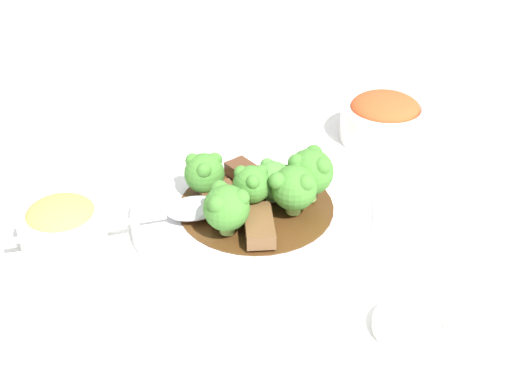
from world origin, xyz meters
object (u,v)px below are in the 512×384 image
(beef_strip_3, at_px, (221,202))
(serving_spoon, at_px, (175,212))
(broccoli_floret_4, at_px, (273,179))
(broccoli_floret_5, at_px, (252,184))
(main_plate, at_px, (256,210))
(beef_strip_1, at_px, (259,225))
(broccoli_floret_0, at_px, (310,171))
(beef_strip_0, at_px, (251,176))
(broccoli_floret_2, at_px, (204,172))
(beef_strip_2, at_px, (289,182))
(side_bowl_kimchi, at_px, (384,118))
(broccoli_floret_3, at_px, (294,187))
(broccoli_floret_1, at_px, (226,207))
(side_bowl_appetizer, at_px, (62,222))
(sauce_dish, at_px, (410,324))

(beef_strip_3, height_order, serving_spoon, serving_spoon)
(broccoli_floret_4, relative_size, broccoli_floret_5, 0.86)
(serving_spoon, bearing_deg, main_plate, 61.85)
(broccoli_floret_4, bearing_deg, beef_strip_3, -122.40)
(beef_strip_1, xyz_separation_m, broccoli_floret_0, (-0.00, 0.08, 0.03))
(beef_strip_0, height_order, beef_strip_1, beef_strip_1)
(broccoli_floret_2, bearing_deg, broccoli_floret_4, 34.41)
(beef_strip_2, xyz_separation_m, broccoli_floret_2, (-0.06, -0.07, 0.02))
(main_plate, relative_size, beef_strip_3, 3.41)
(beef_strip_1, bearing_deg, beef_strip_2, 112.61)
(side_bowl_kimchi, bearing_deg, beef_strip_3, -92.57)
(beef_strip_3, distance_m, broccoli_floret_3, 0.08)
(beef_strip_1, relative_size, broccoli_floret_1, 1.25)
(beef_strip_0, distance_m, broccoli_floret_0, 0.08)
(broccoli_floret_4, xyz_separation_m, serving_spoon, (-0.05, -0.10, -0.02))
(beef_strip_3, relative_size, side_bowl_appetizer, 0.88)
(broccoli_floret_2, bearing_deg, sauce_dish, 0.69)
(beef_strip_2, bearing_deg, side_bowl_kimchi, 94.87)
(serving_spoon, bearing_deg, broccoli_floret_5, 54.79)
(beef_strip_1, xyz_separation_m, serving_spoon, (-0.08, -0.05, -0.00))
(broccoli_floret_2, height_order, side_bowl_appetizer, broccoli_floret_2)
(beef_strip_2, xyz_separation_m, broccoli_floret_4, (0.00, -0.03, 0.02))
(broccoli_floret_2, distance_m, broccoli_floret_4, 0.08)
(broccoli_floret_3, xyz_separation_m, side_bowl_kimchi, (-0.05, 0.22, -0.02))
(beef_strip_1, xyz_separation_m, beef_strip_3, (-0.06, 0.00, -0.00))
(main_plate, height_order, broccoli_floret_1, broccoli_floret_1)
(broccoli_floret_2, relative_size, sauce_dish, 0.68)
(beef_strip_1, relative_size, broccoli_floret_5, 1.27)
(serving_spoon, xyz_separation_m, side_bowl_appetizer, (-0.07, -0.09, -0.00))
(broccoli_floret_0, height_order, broccoli_floret_4, broccoli_floret_0)
(beef_strip_0, bearing_deg, broccoli_floret_2, -113.29)
(broccoli_floret_4, distance_m, side_bowl_kimchi, 0.22)
(broccoli_floret_0, xyz_separation_m, broccoli_floret_3, (0.00, -0.03, -0.00))
(side_bowl_appetizer, bearing_deg, serving_spoon, 53.15)
(beef_strip_0, distance_m, beef_strip_2, 0.04)
(sauce_dish, bearing_deg, broccoli_floret_3, 167.84)
(beef_strip_0, height_order, side_bowl_appetizer, side_bowl_appetizer)
(beef_strip_2, distance_m, side_bowl_kimchi, 0.19)
(beef_strip_1, distance_m, beef_strip_3, 0.06)
(side_bowl_kimchi, bearing_deg, broccoli_floret_4, -85.31)
(broccoli_floret_0, bearing_deg, broccoli_floret_4, -133.49)
(broccoli_floret_2, xyz_separation_m, serving_spoon, (0.01, -0.05, -0.02))
(beef_strip_2, height_order, side_bowl_appetizer, side_bowl_appetizer)
(beef_strip_0, xyz_separation_m, broccoli_floret_5, (0.04, -0.04, 0.03))
(side_bowl_kimchi, bearing_deg, broccoli_floret_5, -86.07)
(broccoli_floret_4, distance_m, serving_spoon, 0.11)
(main_plate, xyz_separation_m, broccoli_floret_1, (0.02, -0.06, 0.04))
(broccoli_floret_1, height_order, broccoli_floret_2, broccoli_floret_1)
(broccoli_floret_0, relative_size, broccoli_floret_5, 1.14)
(main_plate, height_order, beef_strip_0, beef_strip_0)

